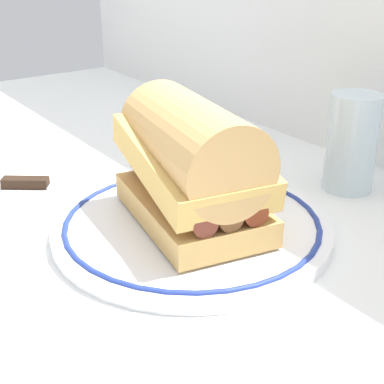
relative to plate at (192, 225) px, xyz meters
name	(u,v)px	position (x,y,z in m)	size (l,w,h in m)	color
ground_plane	(170,232)	(-0.01, -0.02, -0.01)	(1.50, 1.50, 0.00)	white
plate	(192,225)	(0.00, 0.00, 0.00)	(0.28, 0.28, 0.01)	white
sausage_sandwich	(192,164)	(0.00, 0.00, 0.07)	(0.19, 0.14, 0.12)	tan
drinking_glass	(351,149)	(0.02, 0.21, 0.04)	(0.06, 0.06, 0.11)	silver
butter_knife	(51,184)	(-0.19, -0.07, 0.00)	(0.10, 0.13, 0.01)	silver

